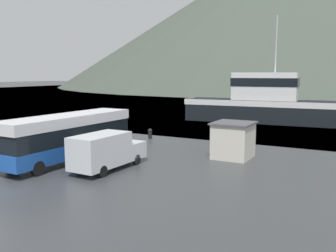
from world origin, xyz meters
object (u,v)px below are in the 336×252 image
(tour_bus, at_px, (68,135))
(fishing_boat, at_px, (280,105))
(dock_kiosk, at_px, (233,140))
(delivery_van, at_px, (106,150))
(storage_bin, at_px, (72,142))

(tour_bus, xyz_separation_m, fishing_boat, (8.56, 26.99, 0.44))
(fishing_boat, height_order, dock_kiosk, fishing_boat)
(delivery_van, distance_m, storage_bin, 7.73)
(delivery_van, distance_m, dock_kiosk, 9.20)
(storage_bin, distance_m, dock_kiosk, 12.82)
(tour_bus, xyz_separation_m, storage_bin, (-2.77, 3.36, -1.24))
(tour_bus, height_order, dock_kiosk, tour_bus)
(tour_bus, relative_size, fishing_boat, 0.44)
(tour_bus, distance_m, storage_bin, 4.52)
(fishing_boat, height_order, storage_bin, fishing_boat)
(fishing_boat, bearing_deg, delivery_van, -14.22)
(delivery_van, xyz_separation_m, dock_kiosk, (5.91, 7.05, 0.06))
(storage_bin, relative_size, dock_kiosk, 0.45)
(tour_bus, relative_size, delivery_van, 1.88)
(delivery_van, height_order, fishing_boat, fishing_boat)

